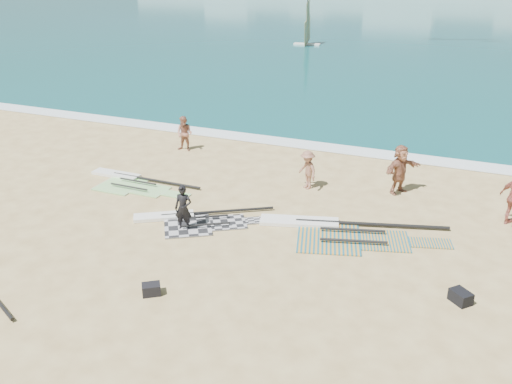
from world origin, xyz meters
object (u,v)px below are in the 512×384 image
at_px(rig_green, 130,182).
at_px(gear_bag_near, 151,289).
at_px(rig_orange, 337,231).
at_px(beachgoer_right, 400,169).
at_px(rig_grey, 192,220).
at_px(person_wetsuit, 183,208).
at_px(beachgoer_left, 185,134).
at_px(gear_bag_far, 461,297).
at_px(beachgoer_mid, 307,170).

relative_size(rig_green, gear_bag_near, 10.15).
distance_m(rig_orange, beachgoer_right, 4.42).
bearing_deg(rig_grey, beachgoer_right, 8.67).
xyz_separation_m(person_wetsuit, beachgoer_left, (-3.96, 7.19, 0.02)).
bearing_deg(gear_bag_far, beachgoer_mid, 135.97).
relative_size(rig_grey, beachgoer_right, 2.50).
bearing_deg(beachgoer_left, gear_bag_far, -34.04).
bearing_deg(person_wetsuit, beachgoer_mid, 51.42).
xyz_separation_m(gear_bag_far, beachgoer_right, (-2.77, 6.85, 0.78)).
bearing_deg(rig_green, rig_orange, -6.06).
bearing_deg(person_wetsuit, rig_grey, 85.97).
height_order(rig_orange, beachgoer_left, beachgoer_left).
bearing_deg(gear_bag_near, person_wetsuit, 105.91).
xyz_separation_m(rig_orange, beachgoer_mid, (-2.07, 3.21, 0.71)).
bearing_deg(gear_bag_near, rig_green, 127.92).
height_order(gear_bag_near, beachgoer_left, beachgoer_left).
bearing_deg(gear_bag_far, rig_green, 163.67).
distance_m(beachgoer_mid, beachgoer_right, 3.48).
bearing_deg(rig_green, person_wetsuit, -34.31).
distance_m(gear_bag_far, beachgoer_right, 7.43).
distance_m(gear_bag_far, beachgoer_left, 15.09).
bearing_deg(person_wetsuit, gear_bag_far, -16.80).
distance_m(rig_green, gear_bag_near, 8.27).
xyz_separation_m(beachgoer_mid, beachgoer_right, (3.35, 0.93, 0.18)).
bearing_deg(gear_bag_near, rig_orange, 56.34).
xyz_separation_m(rig_grey, person_wetsuit, (0.08, -0.69, 0.74)).
height_order(rig_green, gear_bag_far, gear_bag_far).
relative_size(gear_bag_near, beachgoer_right, 0.26).
distance_m(rig_orange, person_wetsuit, 5.09).
xyz_separation_m(rig_grey, rig_green, (-3.94, 2.13, 0.00)).
distance_m(person_wetsuit, beachgoer_right, 8.42).
bearing_deg(rig_grey, person_wetsuit, -115.37).
height_order(gear_bag_far, person_wetsuit, person_wetsuit).
height_order(rig_green, beachgoer_mid, beachgoer_mid).
xyz_separation_m(beachgoer_left, beachgoer_mid, (6.59, -2.20, -0.04)).
xyz_separation_m(rig_orange, gear_bag_far, (4.05, -2.70, 0.12)).
bearing_deg(beachgoer_right, rig_grey, 163.88).
distance_m(rig_green, gear_bag_far, 13.32).
bearing_deg(rig_orange, beachgoer_left, 132.16).
bearing_deg(rig_green, beachgoer_right, 17.96).
height_order(gear_bag_near, person_wetsuit, person_wetsuit).
xyz_separation_m(rig_orange, person_wetsuit, (-4.71, -1.78, 0.74)).
relative_size(gear_bag_far, beachgoer_right, 0.29).
bearing_deg(person_wetsuit, beachgoer_right, 33.96).
bearing_deg(rig_orange, gear_bag_far, -49.61).
distance_m(rig_green, rig_orange, 8.79).
bearing_deg(gear_bag_near, beachgoer_left, 114.70).
distance_m(gear_bag_near, beachgoer_mid, 8.86).
distance_m(person_wetsuit, beachgoer_left, 8.21).
bearing_deg(beachgoer_mid, beachgoer_right, 54.38).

